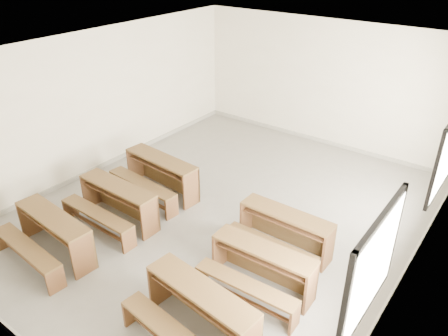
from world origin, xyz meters
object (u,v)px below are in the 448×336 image
Objects in this scene: desk_set_3 at (199,309)px; desk_set_2 at (160,173)px; desk_set_1 at (117,201)px; desk_set_4 at (261,266)px; desk_set_0 at (52,233)px; desk_set_5 at (284,229)px.

desk_set_2 is at bearing 147.49° from desk_set_3.
desk_set_1 is 1.27m from desk_set_2.
desk_set_1 is 1.03× the size of desk_set_4.
desk_set_2 is at bearing 94.61° from desk_set_1.
desk_set_4 is (0.20, 1.28, -0.03)m from desk_set_3.
desk_set_3 reaches higher than desk_set_0.
desk_set_0 is at bearing -171.31° from desk_set_3.
desk_set_0 is 1.34m from desk_set_1.
desk_set_2 is 3.49m from desk_set_4.
desk_set_3 is (3.09, -2.45, -0.01)m from desk_set_2.
desk_set_4 is 1.01× the size of desk_set_5.
desk_set_5 is at bearing 98.15° from desk_set_4.
desk_set_3 is 1.11× the size of desk_set_5.
desk_set_4 is at bearing 2.70° from desk_set_1.
desk_set_2 is 1.12× the size of desk_set_5.
desk_set_2 reaches higher than desk_set_4.
desk_set_0 is 3.98m from desk_set_5.
desk_set_1 is 0.94× the size of desk_set_2.
desk_set_4 is 1.05m from desk_set_5.
desk_set_1 is at bearing 164.47° from desk_set_3.
desk_set_3 is 1.29m from desk_set_4.
desk_set_2 is at bearing 93.38° from desk_set_0.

